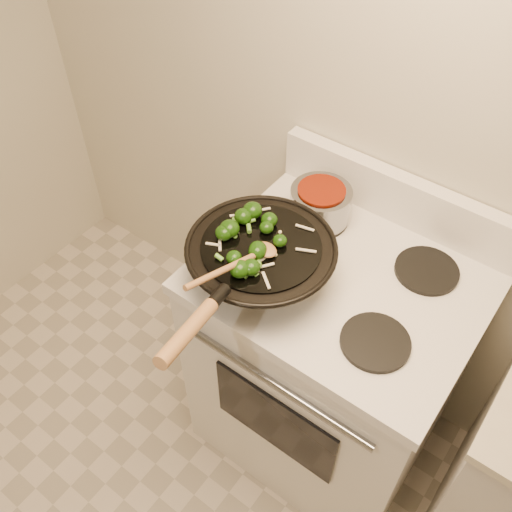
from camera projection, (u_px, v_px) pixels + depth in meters
The scene contains 5 objects.
stove at pixel (329, 361), 1.93m from camera, with size 0.78×0.67×1.08m.
wok at pixel (260, 261), 1.53m from camera, with size 0.41×0.67×0.24m.
stirfry at pixel (247, 237), 1.49m from camera, with size 0.27×0.27×0.05m.
wooden_spoon at pixel (244, 260), 1.42m from camera, with size 0.09×0.29×0.08m.
saucepan at pixel (320, 203), 1.71m from camera, with size 0.18×0.29×0.11m.
Camera 1 is at (0.25, 0.19, 2.14)m, focal length 40.00 mm.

